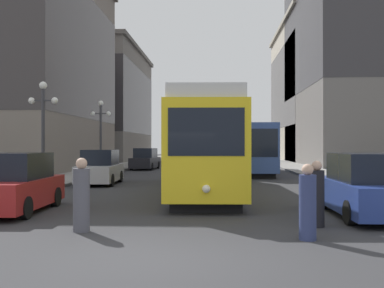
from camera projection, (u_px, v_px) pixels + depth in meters
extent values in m
plane|color=#303033|center=(162.00, 261.00, 7.89)|extent=(200.00, 200.00, 0.00)
cube|color=gray|center=(134.00, 164.00, 48.29)|extent=(3.17, 120.00, 0.15)
cube|color=gray|center=(284.00, 164.00, 47.35)|extent=(3.17, 120.00, 0.15)
cube|color=black|center=(204.00, 187.00, 19.90)|extent=(2.71, 13.15, 0.35)
cube|color=yellow|center=(204.00, 149.00, 19.90)|extent=(3.14, 14.30, 3.10)
cube|color=black|center=(204.00, 133.00, 19.91)|extent=(3.15, 13.73, 1.08)
cube|color=silver|center=(204.00, 109.00, 19.91)|extent=(2.92, 14.01, 0.44)
cube|color=black|center=(206.00, 132.00, 12.82)|extent=(2.21, 0.16, 1.40)
sphere|color=#F2EACC|center=(206.00, 189.00, 12.75)|extent=(0.24, 0.24, 0.24)
cube|color=black|center=(252.00, 171.00, 32.61)|extent=(2.36, 11.00, 0.35)
cube|color=#334C8C|center=(252.00, 148.00, 32.62)|extent=(2.76, 11.96, 3.10)
cube|color=black|center=(252.00, 140.00, 32.62)|extent=(2.78, 11.48, 1.30)
cube|color=black|center=(259.00, 143.00, 26.70)|extent=(2.31, 0.12, 1.71)
cylinder|color=black|center=(6.00, 197.00, 14.95)|extent=(0.21, 0.65, 0.64)
cylinder|color=black|center=(26.00, 208.00, 12.27)|extent=(0.21, 0.65, 0.64)
cylinder|color=black|center=(56.00, 197.00, 14.94)|extent=(0.21, 0.65, 0.64)
cube|color=maroon|center=(15.00, 193.00, 13.61)|extent=(2.02, 4.39, 0.84)
cube|color=black|center=(16.00, 166.00, 13.72)|extent=(1.70, 2.45, 0.80)
cylinder|color=black|center=(131.00, 166.00, 36.74)|extent=(0.21, 0.65, 0.64)
cylinder|color=black|center=(139.00, 165.00, 39.81)|extent=(0.21, 0.65, 0.64)
cylinder|color=black|center=(152.00, 166.00, 36.57)|extent=(0.21, 0.65, 0.64)
cylinder|color=black|center=(158.00, 165.00, 39.64)|extent=(0.21, 0.65, 0.64)
cube|color=black|center=(145.00, 162.00, 38.19)|extent=(2.01, 5.05, 0.84)
cube|color=black|center=(146.00, 153.00, 38.32)|extent=(1.70, 2.80, 0.80)
cylinder|color=black|center=(376.00, 199.00, 14.22)|extent=(0.18, 0.64, 0.64)
cylinder|color=black|center=(322.00, 199.00, 14.32)|extent=(0.18, 0.64, 0.64)
cylinder|color=black|center=(349.00, 213.00, 11.41)|extent=(0.18, 0.64, 0.64)
cube|color=navy|center=(364.00, 196.00, 12.82)|extent=(1.81, 4.70, 0.84)
cube|color=black|center=(366.00, 167.00, 12.70)|extent=(1.59, 2.59, 0.80)
cylinder|color=black|center=(77.00, 180.00, 22.14)|extent=(0.21, 0.65, 0.64)
cylinder|color=black|center=(90.00, 176.00, 24.84)|extent=(0.21, 0.65, 0.64)
cylinder|color=black|center=(112.00, 180.00, 22.14)|extent=(0.21, 0.65, 0.64)
cylinder|color=black|center=(120.00, 176.00, 24.83)|extent=(0.21, 0.65, 0.64)
cube|color=#B2B2B7|center=(100.00, 173.00, 23.49)|extent=(2.03, 4.44, 0.84)
cube|color=black|center=(101.00, 157.00, 23.60)|extent=(1.71, 2.47, 0.80)
cylinder|color=#4C4C56|center=(81.00, 200.00, 10.55)|extent=(0.39, 0.39, 1.50)
sphere|color=tan|center=(82.00, 163.00, 10.55)|extent=(0.27, 0.27, 0.27)
cylinder|color=navy|center=(308.00, 207.00, 9.61)|extent=(0.37, 0.37, 1.41)
sphere|color=tan|center=(308.00, 170.00, 9.61)|extent=(0.25, 0.25, 0.25)
cylinder|color=black|center=(317.00, 199.00, 11.15)|extent=(0.37, 0.37, 1.42)
sphere|color=tan|center=(317.00, 166.00, 11.15)|extent=(0.25, 0.25, 0.25)
cylinder|color=#333338|center=(43.00, 138.00, 20.65)|extent=(0.16, 0.16, 4.53)
sphere|color=white|center=(43.00, 85.00, 20.66)|extent=(0.36, 0.36, 0.36)
sphere|color=white|center=(32.00, 101.00, 20.69)|extent=(0.31, 0.31, 0.31)
sphere|color=white|center=(55.00, 100.00, 20.63)|extent=(0.31, 0.31, 0.31)
cube|color=#333338|center=(43.00, 101.00, 20.66)|extent=(1.10, 0.06, 0.06)
cylinder|color=#333338|center=(101.00, 139.00, 30.84)|extent=(0.16, 0.16, 4.68)
sphere|color=white|center=(101.00, 103.00, 30.85)|extent=(0.36, 0.36, 0.36)
sphere|color=white|center=(93.00, 114.00, 30.88)|extent=(0.31, 0.31, 0.31)
sphere|color=white|center=(109.00, 114.00, 30.81)|extent=(0.31, 0.31, 0.31)
cube|color=#333338|center=(101.00, 114.00, 30.84)|extent=(1.10, 0.06, 0.06)
cube|color=slate|center=(21.00, 68.00, 37.15)|extent=(11.49, 18.64, 17.04)
cube|color=#3D3838|center=(21.00, 58.00, 37.15)|extent=(11.53, 18.68, 10.22)
cube|color=slate|center=(92.00, 107.00, 61.34)|extent=(13.42, 21.45, 14.70)
cube|color=#383538|center=(92.00, 102.00, 61.34)|extent=(13.46, 21.49, 8.82)
cube|color=#5F5B56|center=(92.00, 52.00, 61.37)|extent=(14.02, 22.05, 0.50)
cube|color=slate|center=(368.00, 19.00, 46.71)|extent=(14.27, 20.98, 30.68)
cube|color=#383538|center=(368.00, 5.00, 46.71)|extent=(14.31, 21.02, 18.41)
cube|color=#B2A893|center=(325.00, 95.00, 60.46)|extent=(11.94, 22.38, 17.94)
cube|color=#595451|center=(325.00, 88.00, 60.46)|extent=(11.98, 22.42, 10.76)
cube|color=gray|center=(325.00, 27.00, 60.49)|extent=(12.54, 22.98, 0.50)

